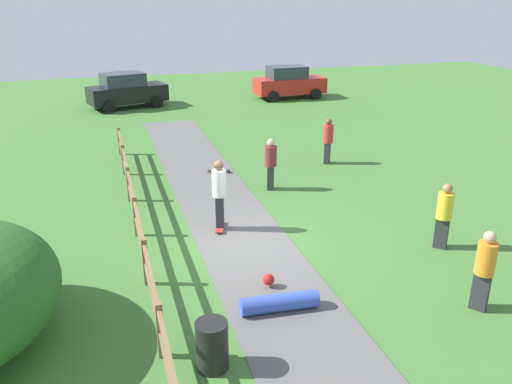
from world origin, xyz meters
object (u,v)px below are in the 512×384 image
object	(u,v)px
trash_bin	(212,345)
parked_car_black	(126,90)
skateboard_loose	(219,171)
bystander_maroon	(271,162)
bystander_yellow	(444,213)
bystander_orange	(485,267)
skater_riding	(219,191)
skater_fallen	(279,301)
bystander_red	(328,139)
parked_car_red	(289,82)

from	to	relation	value
trash_bin	parked_car_black	xyz separation A→B (m)	(0.09, 22.51, 0.51)
skateboard_loose	bystander_maroon	bearing A→B (deg)	-58.35
skateboard_loose	parked_car_black	bearing A→B (deg)	100.55
skateboard_loose	bystander_maroon	world-z (taller)	bystander_maroon
trash_bin	bystander_yellow	distance (m)	7.04
trash_bin	skateboard_loose	bearing A→B (deg)	76.37
skateboard_loose	bystander_orange	world-z (taller)	bystander_orange
skater_riding	bystander_maroon	world-z (taller)	skater_riding
skater_riding	skateboard_loose	bearing A→B (deg)	77.37
skater_fallen	bystander_red	bearing A→B (deg)	60.31
trash_bin	parked_car_red	xyz separation A→B (m)	(9.67, 22.52, 0.51)
skater_fallen	bystander_maroon	bearing A→B (deg)	73.06
bystander_maroon	bystander_orange	bearing A→B (deg)	-76.44
bystander_yellow	bystander_orange	xyz separation A→B (m)	(-0.91, -2.58, 0.02)
skater_fallen	parked_car_red	bearing A→B (deg)	69.31
skateboard_loose	parked_car_black	world-z (taller)	parked_car_black
skateboard_loose	bystander_yellow	xyz separation A→B (m)	(4.04, -7.24, 0.86)
bystander_red	parked_car_red	bearing A→B (deg)	76.22
bystander_yellow	skateboard_loose	bearing A→B (deg)	119.15
trash_bin	skateboard_loose	world-z (taller)	trash_bin
bystander_orange	parked_car_red	distance (m)	22.72
skater_fallen	parked_car_red	world-z (taller)	parked_car_red
bystander_yellow	parked_car_black	xyz separation A→B (m)	(-6.37, 19.76, 0.02)
trash_bin	parked_car_red	size ratio (longest dim) A/B	0.21
skater_fallen	bystander_red	distance (m)	9.97
trash_bin	bystander_red	bearing A→B (deg)	56.54
skater_riding	skateboard_loose	xyz separation A→B (m)	(1.03, 4.59, -1.03)
bystander_orange	bystander_red	world-z (taller)	bystander_orange
skater_riding	bystander_orange	bearing A→B (deg)	-51.47
trash_bin	bystander_yellow	bearing A→B (deg)	23.05
bystander_yellow	skater_fallen	bearing A→B (deg)	-163.53
skater_riding	bystander_maroon	bearing A→B (deg)	48.18
skateboard_loose	bystander_red	world-z (taller)	bystander_red
skater_riding	bystander_yellow	distance (m)	5.72
skater_fallen	parked_car_red	distance (m)	22.66
bystander_orange	parked_car_red	xyz separation A→B (m)	(4.11, 22.34, -0.00)
bystander_orange	trash_bin	bearing A→B (deg)	-178.20
trash_bin	bystander_maroon	bearing A→B (deg)	65.17
bystander_yellow	bystander_red	world-z (taller)	bystander_red
bystander_orange	parked_car_black	world-z (taller)	parked_car_black
skater_riding	bystander_orange	xyz separation A→B (m)	(4.16, -5.23, -0.16)
skateboard_loose	parked_car_red	world-z (taller)	parked_car_red
bystander_yellow	bystander_maroon	size ratio (longest dim) A/B	1.01
trash_bin	bystander_orange	world-z (taller)	bystander_orange
skater_fallen	skateboard_loose	distance (m)	8.70
skater_riding	parked_car_red	xyz separation A→B (m)	(8.27, 17.12, -0.16)
trash_bin	bystander_maroon	xyz separation A→B (m)	(3.68, 7.96, 0.49)
bystander_yellow	parked_car_black	world-z (taller)	parked_car_black
skater_riding	bystander_red	distance (m)	6.92
skateboard_loose	bystander_maroon	distance (m)	2.54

